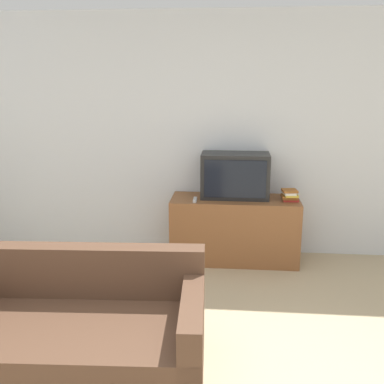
# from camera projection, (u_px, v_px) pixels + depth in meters

# --- Properties ---
(wall_back) EXTENTS (9.00, 0.06, 2.60)m
(wall_back) POSITION_uv_depth(u_px,v_px,m) (213.00, 136.00, 4.86)
(wall_back) COLOR silver
(wall_back) RESTS_ON ground_plane
(tv_stand) EXTENTS (1.34, 0.50, 0.69)m
(tv_stand) POSITION_uv_depth(u_px,v_px,m) (234.00, 230.00, 4.78)
(tv_stand) COLOR brown
(tv_stand) RESTS_ON ground_plane
(television) EXTENTS (0.71, 0.38, 0.47)m
(television) POSITION_uv_depth(u_px,v_px,m) (235.00, 175.00, 4.71)
(television) COLOR black
(television) RESTS_ON tv_stand
(couch) EXTENTS (1.76, 0.99, 0.77)m
(couch) POSITION_uv_depth(u_px,v_px,m) (73.00, 337.00, 2.94)
(couch) COLOR #4C3323
(couch) RESTS_ON ground_plane
(book_stack) EXTENTS (0.17, 0.22, 0.12)m
(book_stack) POSITION_uv_depth(u_px,v_px,m) (290.00, 195.00, 4.60)
(book_stack) COLOR #B72D28
(book_stack) RESTS_ON tv_stand
(remote_on_stand) EXTENTS (0.04, 0.16, 0.02)m
(remote_on_stand) POSITION_uv_depth(u_px,v_px,m) (195.00, 200.00, 4.61)
(remote_on_stand) COLOR #B7B7B7
(remote_on_stand) RESTS_ON tv_stand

